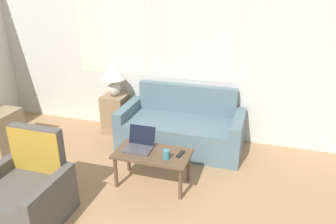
# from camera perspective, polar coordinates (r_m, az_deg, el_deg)

# --- Properties ---
(wall_back) EXTENTS (6.48, 0.06, 2.60)m
(wall_back) POSITION_cam_1_polar(r_m,az_deg,el_deg) (4.98, -1.47, 10.69)
(wall_back) COLOR silver
(wall_back) RESTS_ON ground_plane
(couch) EXTENTS (1.76, 0.82, 0.85)m
(couch) POSITION_cam_1_polar(r_m,az_deg,el_deg) (4.79, 2.41, -2.96)
(couch) COLOR slate
(couch) RESTS_ON ground_plane
(armchair) EXTENTS (0.79, 0.74, 0.92)m
(armchair) POSITION_cam_1_polar(r_m,az_deg,el_deg) (3.72, -23.38, -13.12)
(armchair) COLOR #514C47
(armchair) RESTS_ON ground_plane
(side_table) EXTENTS (0.36, 0.36, 0.62)m
(side_table) POSITION_cam_1_polar(r_m,az_deg,el_deg) (5.27, -9.12, -0.32)
(side_table) COLOR #937551
(side_table) RESTS_ON ground_plane
(table_lamp) EXTENTS (0.37, 0.37, 0.52)m
(table_lamp) POSITION_cam_1_polar(r_m,az_deg,el_deg) (5.06, -9.56, 6.43)
(table_lamp) COLOR beige
(table_lamp) RESTS_ON side_table
(coffee_table) EXTENTS (0.88, 0.47, 0.43)m
(coffee_table) POSITION_cam_1_polar(r_m,az_deg,el_deg) (3.88, -2.72, -7.81)
(coffee_table) COLOR brown
(coffee_table) RESTS_ON ground_plane
(laptop) EXTENTS (0.32, 0.30, 0.24)m
(laptop) POSITION_cam_1_polar(r_m,az_deg,el_deg) (3.93, -4.98, -5.54)
(laptop) COLOR #47474C
(laptop) RESTS_ON coffee_table
(cup_navy) EXTENTS (0.08, 0.08, 0.11)m
(cup_navy) POSITION_cam_1_polar(r_m,az_deg,el_deg) (3.70, -0.30, -7.42)
(cup_navy) COLOR teal
(cup_navy) RESTS_ON coffee_table
(tv_remote) EXTENTS (0.07, 0.16, 0.02)m
(tv_remote) POSITION_cam_1_polar(r_m,az_deg,el_deg) (3.80, 2.19, -7.32)
(tv_remote) COLOR black
(tv_remote) RESTS_ON coffee_table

